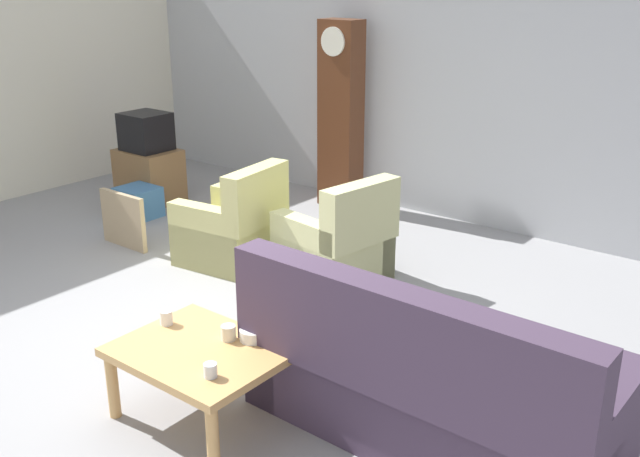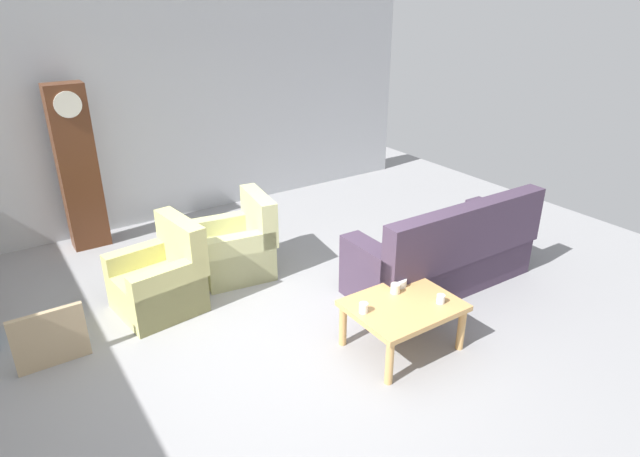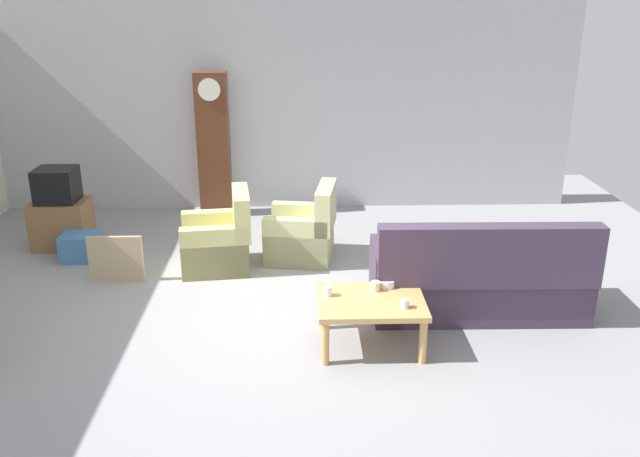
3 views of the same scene
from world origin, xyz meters
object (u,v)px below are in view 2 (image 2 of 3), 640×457
Objects in this scene: armchair_olive_near at (161,281)px; cup_white_porcelain at (364,308)px; cup_cream_tall at (395,288)px; bowl_white_stacked at (398,282)px; couch_floral at (444,256)px; armchair_olive_far at (238,248)px; grandfather_clock at (78,168)px; coffee_table_wood at (403,310)px; cup_blue_rimmed at (441,299)px; framed_picture_leaning at (50,339)px.

armchair_olive_near is 10.19× the size of cup_white_porcelain.
cup_cream_tall is 0.58× the size of bowl_white_stacked.
couch_floral is 2.31m from armchair_olive_far.
couch_floral is 1.04× the size of grandfather_clock.
armchair_olive_far is (0.98, 0.25, 0.00)m from armchair_olive_near.
cup_blue_rimmed is (0.28, -0.18, 0.11)m from coffee_table_wood.
armchair_olive_near is 0.96× the size of coffee_table_wood.
cup_cream_tall reaches higher than bowl_white_stacked.
couch_floral is at bearing -47.28° from grandfather_clock.
cup_cream_tall is (0.44, 0.10, 0.00)m from cup_white_porcelain.
armchair_olive_near and armchair_olive_far have the same top height.
framed_picture_leaning is at bearing 166.95° from couch_floral.
couch_floral reaches higher than framed_picture_leaning.
couch_floral is 1.29m from coffee_table_wood.
cup_blue_rimmed is (0.88, -2.30, 0.20)m from armchair_olive_far.
couch_floral is at bearing 28.09° from coffee_table_wood.
armchair_olive_near is 2.36m from cup_cream_tall.
armchair_olive_near is at bearing 18.76° from framed_picture_leaning.
cup_white_porcelain is at bearing -56.20° from armchair_olive_near.
grandfather_clock is 12.95× the size of bowl_white_stacked.
bowl_white_stacked is at bearing -67.49° from armchair_olive_far.
framed_picture_leaning is at bearing -109.56° from grandfather_clock.
armchair_olive_near reaches higher than framed_picture_leaning.
grandfather_clock reaches higher than cup_white_porcelain.
cup_blue_rimmed is (0.66, -0.26, -0.01)m from cup_white_porcelain.
cup_cream_tall is at bearing -158.34° from couch_floral.
armchair_olive_near is 1.53× the size of framed_picture_leaning.
armchair_olive_far is 2.25m from grandfather_clock.
armchair_olive_far is 1.53× the size of framed_picture_leaning.
framed_picture_leaning is 3.41m from cup_blue_rimmed.
cup_blue_rimmed is (1.86, -2.05, 0.20)m from armchair_olive_near.
cup_cream_tall is at bearing -71.37° from armchair_olive_far.
framed_picture_leaning is at bearing 150.56° from cup_blue_rimmed.
framed_picture_leaning is at bearing 154.36° from cup_cream_tall.
grandfather_clock reaches higher than framed_picture_leaning.
armchair_olive_far is at bearing 95.94° from cup_white_porcelain.
couch_floral is 1.04m from bowl_white_stacked.
armchair_olive_far is at bearing 138.94° from couch_floral.
armchair_olive_near is (-2.72, 1.26, -0.05)m from couch_floral.
couch_floral is 13.43× the size of bowl_white_stacked.
cup_cream_tall is at bearing -45.90° from armchair_olive_near.
framed_picture_leaning is at bearing 156.72° from bowl_white_stacked.
coffee_table_wood is (0.60, -2.12, 0.09)m from armchair_olive_far.
grandfather_clock is at bearing 117.87° from cup_blue_rimmed.
couch_floral is at bearing -24.87° from armchair_olive_near.
coffee_table_wood is 10.56× the size of cup_cream_tall.
framed_picture_leaning is 7.53× the size of cup_blue_rimmed.
cup_cream_tall is at bearing -25.64° from framed_picture_leaning.
coffee_table_wood is 4.31m from grandfather_clock.
armchair_olive_near is at bearing 132.25° from cup_blue_rimmed.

